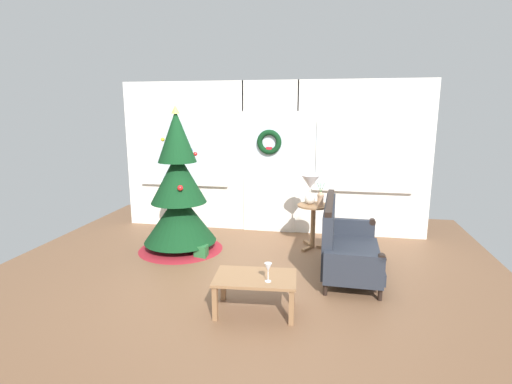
{
  "coord_description": "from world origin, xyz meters",
  "views": [
    {
      "loc": [
        1.0,
        -4.49,
        2.07
      ],
      "look_at": [
        0.05,
        0.55,
        1.0
      ],
      "focal_mm": 27.66,
      "sensor_mm": 36.0,
      "label": 1
    }
  ],
  "objects_px": {
    "side_table": "(313,217)",
    "gift_box": "(201,251)",
    "table_lamp": "(310,186)",
    "flower_vase": "(320,198)",
    "coffee_table": "(255,282)",
    "christmas_tree": "(179,198)",
    "wine_glass": "(268,268)",
    "settee_sofa": "(343,244)"
  },
  "relations": [
    {
      "from": "side_table",
      "to": "gift_box",
      "type": "relative_size",
      "value": 3.87
    },
    {
      "from": "table_lamp",
      "to": "flower_vase",
      "type": "xyz_separation_m",
      "value": [
        0.16,
        -0.1,
        -0.17
      ]
    },
    {
      "from": "table_lamp",
      "to": "side_table",
      "type": "bearing_deg",
      "value": -33.69
    },
    {
      "from": "coffee_table",
      "to": "gift_box",
      "type": "height_order",
      "value": "coffee_table"
    },
    {
      "from": "flower_vase",
      "to": "gift_box",
      "type": "distance_m",
      "value": 1.9
    },
    {
      "from": "christmas_tree",
      "to": "table_lamp",
      "type": "bearing_deg",
      "value": 14.14
    },
    {
      "from": "table_lamp",
      "to": "wine_glass",
      "type": "xyz_separation_m",
      "value": [
        -0.29,
        -2.22,
        -0.43
      ]
    },
    {
      "from": "table_lamp",
      "to": "coffee_table",
      "type": "relative_size",
      "value": 0.5
    },
    {
      "from": "coffee_table",
      "to": "gift_box",
      "type": "bearing_deg",
      "value": 127.29
    },
    {
      "from": "table_lamp",
      "to": "wine_glass",
      "type": "distance_m",
      "value": 2.28
    },
    {
      "from": "christmas_tree",
      "to": "wine_glass",
      "type": "height_order",
      "value": "christmas_tree"
    },
    {
      "from": "flower_vase",
      "to": "gift_box",
      "type": "height_order",
      "value": "flower_vase"
    },
    {
      "from": "gift_box",
      "to": "coffee_table",
      "type": "bearing_deg",
      "value": -52.71
    },
    {
      "from": "table_lamp",
      "to": "gift_box",
      "type": "relative_size",
      "value": 2.52
    },
    {
      "from": "gift_box",
      "to": "side_table",
      "type": "bearing_deg",
      "value": 24.32
    },
    {
      "from": "side_table",
      "to": "coffee_table",
      "type": "xyz_separation_m",
      "value": [
        -0.49,
        -2.09,
        -0.15
      ]
    },
    {
      "from": "side_table",
      "to": "flower_vase",
      "type": "bearing_deg",
      "value": -30.96
    },
    {
      "from": "christmas_tree",
      "to": "wine_glass",
      "type": "distance_m",
      "value": 2.39
    },
    {
      "from": "wine_glass",
      "to": "side_table",
      "type": "bearing_deg",
      "value": 81.01
    },
    {
      "from": "settee_sofa",
      "to": "table_lamp",
      "type": "xyz_separation_m",
      "value": [
        -0.49,
        0.91,
        0.58
      ]
    },
    {
      "from": "christmas_tree",
      "to": "side_table",
      "type": "bearing_deg",
      "value": 12.61
    },
    {
      "from": "christmas_tree",
      "to": "settee_sofa",
      "type": "distance_m",
      "value": 2.46
    },
    {
      "from": "settee_sofa",
      "to": "flower_vase",
      "type": "bearing_deg",
      "value": 112.08
    },
    {
      "from": "side_table",
      "to": "coffee_table",
      "type": "distance_m",
      "value": 2.15
    },
    {
      "from": "christmas_tree",
      "to": "coffee_table",
      "type": "height_order",
      "value": "christmas_tree"
    },
    {
      "from": "table_lamp",
      "to": "flower_vase",
      "type": "height_order",
      "value": "table_lamp"
    },
    {
      "from": "settee_sofa",
      "to": "table_lamp",
      "type": "bearing_deg",
      "value": 118.24
    },
    {
      "from": "settee_sofa",
      "to": "side_table",
      "type": "height_order",
      "value": "settee_sofa"
    },
    {
      "from": "settee_sofa",
      "to": "side_table",
      "type": "bearing_deg",
      "value": 116.23
    },
    {
      "from": "christmas_tree",
      "to": "settee_sofa",
      "type": "xyz_separation_m",
      "value": [
        2.39,
        -0.43,
        -0.42
      ]
    },
    {
      "from": "wine_glass",
      "to": "gift_box",
      "type": "relative_size",
      "value": 1.12
    },
    {
      "from": "table_lamp",
      "to": "gift_box",
      "type": "height_order",
      "value": "table_lamp"
    },
    {
      "from": "side_table",
      "to": "flower_vase",
      "type": "distance_m",
      "value": 0.33
    },
    {
      "from": "settee_sofa",
      "to": "wine_glass",
      "type": "bearing_deg",
      "value": -120.5
    },
    {
      "from": "table_lamp",
      "to": "coffee_table",
      "type": "bearing_deg",
      "value": -101.51
    },
    {
      "from": "settee_sofa",
      "to": "side_table",
      "type": "distance_m",
      "value": 0.98
    },
    {
      "from": "christmas_tree",
      "to": "settee_sofa",
      "type": "height_order",
      "value": "christmas_tree"
    },
    {
      "from": "settee_sofa",
      "to": "wine_glass",
      "type": "relative_size",
      "value": 7.97
    },
    {
      "from": "christmas_tree",
      "to": "side_table",
      "type": "height_order",
      "value": "christmas_tree"
    },
    {
      "from": "christmas_tree",
      "to": "table_lamp",
      "type": "distance_m",
      "value": 1.96
    },
    {
      "from": "side_table",
      "to": "wine_glass",
      "type": "distance_m",
      "value": 2.21
    },
    {
      "from": "table_lamp",
      "to": "wine_glass",
      "type": "relative_size",
      "value": 2.26
    }
  ]
}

